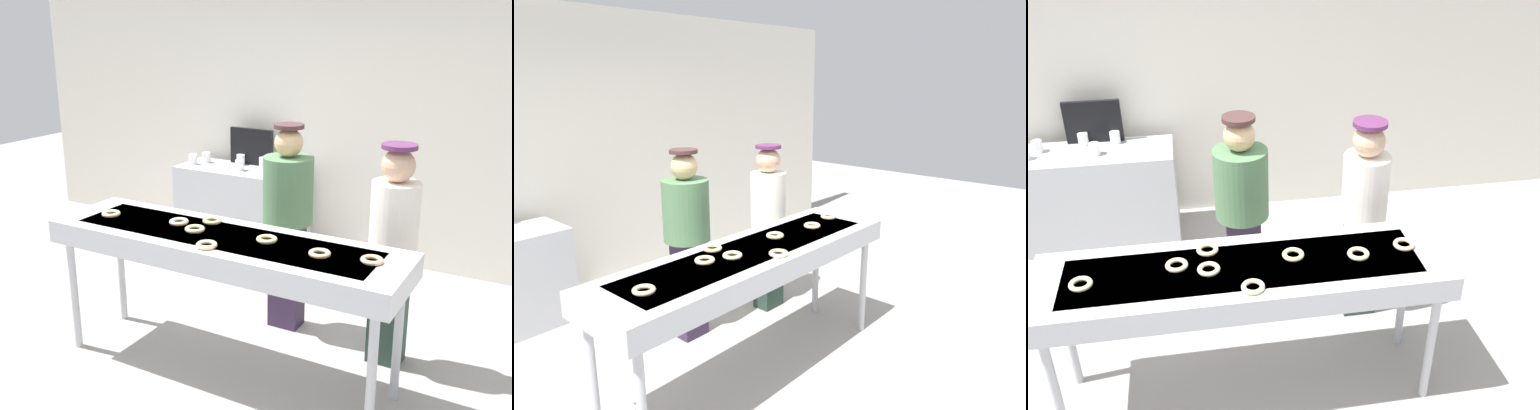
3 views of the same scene
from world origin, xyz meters
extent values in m
plane|color=#9E9993|center=(0.00, 0.00, 0.00)|extent=(16.00, 16.00, 0.00)
cube|color=silver|center=(0.00, 2.49, 1.41)|extent=(8.00, 0.12, 2.83)
cube|color=#B7BABF|center=(0.00, 0.00, 0.91)|extent=(2.43, 0.66, 0.16)
cube|color=slate|center=(0.00, 0.00, 0.95)|extent=(2.07, 0.46, 0.08)
cylinder|color=#B7BABF|center=(-1.12, -0.25, 0.42)|extent=(0.06, 0.06, 0.83)
cylinder|color=#B7BABF|center=(1.12, -0.25, 0.42)|extent=(0.06, 0.06, 0.83)
cylinder|color=#B7BABF|center=(-1.12, 0.25, 0.42)|extent=(0.06, 0.06, 0.83)
cylinder|color=#B7BABF|center=(1.12, 0.25, 0.42)|extent=(0.06, 0.06, 0.83)
torus|color=#E6CF85|center=(-0.20, 0.19, 1.00)|extent=(0.18, 0.18, 0.03)
torus|color=#F1C38B|center=(0.99, 0.04, 1.00)|extent=(0.15, 0.15, 0.03)
torus|color=#F9CA92|center=(-0.38, 0.06, 1.00)|extent=(0.17, 0.17, 0.03)
torus|color=#F4CD90|center=(0.03, -0.22, 1.00)|extent=(0.19, 0.19, 0.03)
torus|color=#EAD485|center=(0.30, 0.05, 1.00)|extent=(0.14, 0.14, 0.03)
torus|color=beige|center=(-0.91, -0.03, 1.00)|extent=(0.17, 0.17, 0.03)
torus|color=#F9CE91|center=(0.69, -0.01, 1.00)|extent=(0.19, 0.19, 0.03)
torus|color=beige|center=(-0.20, -0.01, 1.00)|extent=(0.19, 0.19, 0.03)
cube|color=#23372E|center=(0.93, 0.67, 0.40)|extent=(0.24, 0.18, 0.81)
cylinder|color=silver|center=(0.93, 0.67, 1.06)|extent=(0.32, 0.32, 0.50)
sphere|color=tan|center=(0.93, 0.67, 1.42)|extent=(0.22, 0.22, 0.22)
cylinder|color=#572750|center=(0.93, 0.67, 1.55)|extent=(0.23, 0.23, 0.03)
cube|color=#32223D|center=(0.08, 0.80, 0.43)|extent=(0.24, 0.18, 0.86)
cylinder|color=#4C724C|center=(0.08, 0.80, 1.11)|extent=(0.38, 0.38, 0.50)
sphere|color=tan|center=(0.08, 0.80, 1.46)|extent=(0.21, 0.21, 0.21)
cylinder|color=#3F2827|center=(0.08, 0.80, 1.59)|extent=(0.22, 0.22, 0.03)
cube|color=#B7BABF|center=(-1.07, 2.04, 0.44)|extent=(1.33, 0.54, 0.87)
cylinder|color=white|center=(-0.90, 2.20, 0.92)|extent=(0.09, 0.09, 0.10)
cylinder|color=white|center=(-1.54, 2.12, 0.92)|extent=(0.09, 0.09, 0.10)
cylinder|color=white|center=(-1.17, 2.21, 0.92)|extent=(0.09, 0.09, 0.10)
cylinder|color=white|center=(-1.62, 1.99, 0.92)|extent=(0.09, 0.09, 0.10)
cylinder|color=white|center=(-1.05, 1.98, 0.92)|extent=(0.09, 0.09, 0.10)
cube|color=black|center=(-1.07, 2.26, 1.06)|extent=(0.49, 0.04, 0.38)
camera|label=1|loc=(1.96, -3.06, 2.31)|focal=42.10mm
camera|label=2|loc=(-2.33, -2.21, 2.15)|focal=34.36mm
camera|label=3|loc=(-0.25, -2.80, 3.01)|focal=41.53mm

